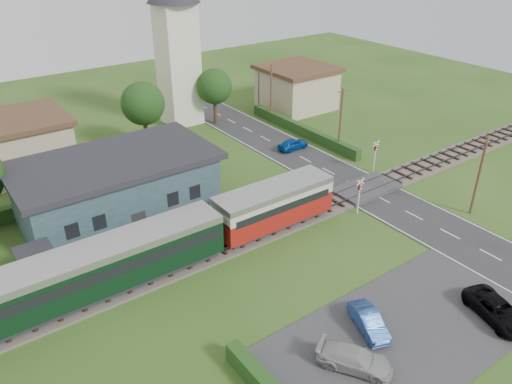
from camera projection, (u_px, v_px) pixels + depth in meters
ground at (296, 236)px, 39.34m from camera, size 120.00×120.00×0.00m
railway_track at (280, 223)px, 40.71m from camera, size 76.00×3.20×0.49m
road at (382, 199)px, 44.47m from camera, size 6.00×70.00×0.05m
car_park at (405, 332)px, 29.98m from camera, size 17.00×9.00×0.08m
crossing_deck at (366, 189)px, 45.80m from camera, size 6.20×3.40×0.45m
platform at (151, 245)px, 37.80m from camera, size 30.00×3.00×0.45m
equipment_hut at (37, 266)px, 32.96m from camera, size 2.30×2.30×2.55m
station_building at (117, 187)px, 40.77m from camera, size 16.00×9.00×5.30m
train at (58, 283)px, 30.73m from camera, size 43.20×2.90×3.40m
church_tower at (176, 37)px, 57.05m from camera, size 6.00×6.00×17.60m
house_west at (12, 146)px, 48.15m from camera, size 10.80×8.80×5.50m
house_east at (297, 87)px, 65.44m from camera, size 8.80×8.80×5.50m
hedge_roadside at (302, 130)px, 57.78m from camera, size 0.80×18.00×1.20m
hedge_station at (101, 188)px, 44.96m from camera, size 22.00×0.80×1.30m
tree_b at (143, 104)px, 52.35m from camera, size 4.60×4.60×7.34m
tree_c at (214, 87)px, 59.10m from camera, size 4.20×4.20×6.78m
utility_pole_b at (479, 175)px, 40.64m from camera, size 1.40×0.22×7.00m
utility_pole_c at (341, 120)px, 52.06m from camera, size 1.40×0.22×7.00m
utility_pole_d at (271, 92)px, 60.63m from camera, size 1.40×0.22×7.00m
crossing_signal_near at (360, 191)px, 41.32m from camera, size 0.84×0.28×3.28m
crossing_signal_far at (376, 152)px, 48.45m from camera, size 0.84×0.28×3.28m
streetlamp_east at (259, 85)px, 65.41m from camera, size 0.30×0.30×5.15m
car_on_road at (293, 144)px, 53.98m from camera, size 3.54×1.48×1.20m
car_park_blue at (369, 321)px, 29.91m from camera, size 2.38×3.78×1.17m
car_park_silver at (355, 359)px, 27.29m from camera, size 3.69×4.43×1.21m
car_park_dark at (498, 310)px, 30.71m from camera, size 3.30×4.94×1.26m
pedestrian_near at (247, 200)px, 41.71m from camera, size 0.76×0.63×1.79m
pedestrian_far at (75, 257)px, 34.71m from camera, size 0.71×0.84×1.53m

